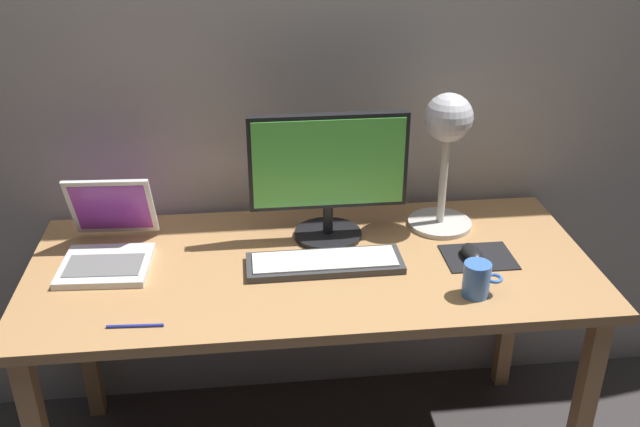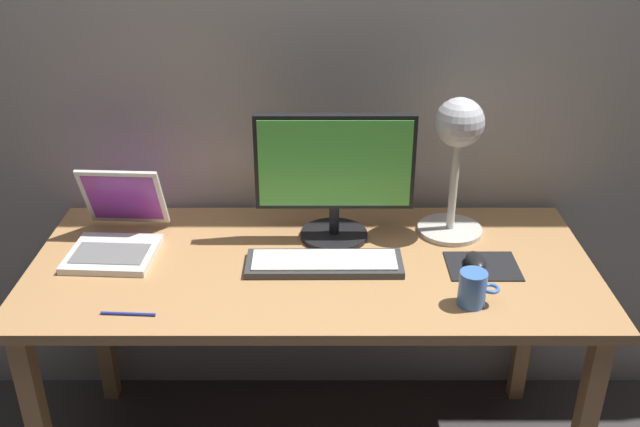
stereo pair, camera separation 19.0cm
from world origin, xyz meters
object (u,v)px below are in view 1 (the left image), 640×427
(laptop, at_px, (109,237))
(monitor, at_px, (328,172))
(keyboard_main, at_px, (325,263))
(desk_lamp, at_px, (447,138))
(mouse, at_px, (472,252))
(coffee_mug, at_px, (477,279))
(pen, at_px, (135,326))

(laptop, bearing_deg, monitor, 4.38)
(laptop, bearing_deg, keyboard_main, -11.64)
(monitor, distance_m, desk_lamp, 0.37)
(laptop, bearing_deg, mouse, -6.92)
(laptop, height_order, coffee_mug, laptop)
(desk_lamp, bearing_deg, pen, -153.26)
(monitor, distance_m, pen, 0.70)
(monitor, relative_size, pen, 3.32)
(laptop, distance_m, desk_lamp, 1.03)
(coffee_mug, height_order, pen, coffee_mug)
(monitor, xyz_separation_m, pen, (-0.53, -0.41, -0.21))
(mouse, xyz_separation_m, pen, (-0.92, -0.24, -0.02))
(monitor, bearing_deg, pen, -142.09)
(laptop, height_order, desk_lamp, desk_lamp)
(pen, bearing_deg, laptop, 107.05)
(keyboard_main, height_order, pen, keyboard_main)
(monitor, relative_size, keyboard_main, 1.05)
(keyboard_main, xyz_separation_m, coffee_mug, (0.38, -0.19, 0.04))
(desk_lamp, height_order, pen, desk_lamp)
(monitor, relative_size, laptop, 1.45)
(keyboard_main, xyz_separation_m, desk_lamp, (0.39, 0.21, 0.28))
(keyboard_main, height_order, coffee_mug, coffee_mug)
(monitor, bearing_deg, mouse, -23.78)
(monitor, relative_size, mouse, 4.84)
(monitor, height_order, keyboard_main, monitor)
(keyboard_main, relative_size, coffee_mug, 4.14)
(desk_lamp, xyz_separation_m, pen, (-0.88, -0.45, -0.29))
(laptop, distance_m, mouse, 1.04)
(coffee_mug, bearing_deg, keyboard_main, 153.69)
(pen, bearing_deg, mouse, 14.37)
(mouse, height_order, coffee_mug, coffee_mug)
(monitor, xyz_separation_m, desk_lamp, (0.36, 0.03, 0.08))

